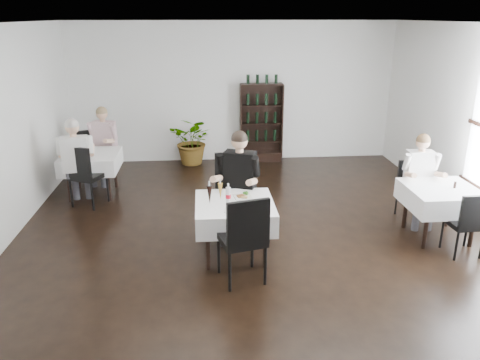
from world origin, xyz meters
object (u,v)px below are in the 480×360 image
wine_shelf (261,124)px  diner_main (238,178)px  potted_tree (193,141)px  main_table (235,213)px

wine_shelf → diner_main: bearing=-102.1°
potted_tree → diner_main: (0.68, -3.67, 0.40)m
main_table → diner_main: bearing=80.6°
wine_shelf → diner_main: (-0.81, -3.79, 0.08)m
diner_main → main_table: bearing=-99.4°
wine_shelf → potted_tree: (-1.49, -0.11, -0.32)m
wine_shelf → main_table: (-0.90, -4.31, -0.23)m
wine_shelf → diner_main: size_ratio=1.10×
potted_tree → diner_main: bearing=-79.5°
wine_shelf → main_table: size_ratio=1.70×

